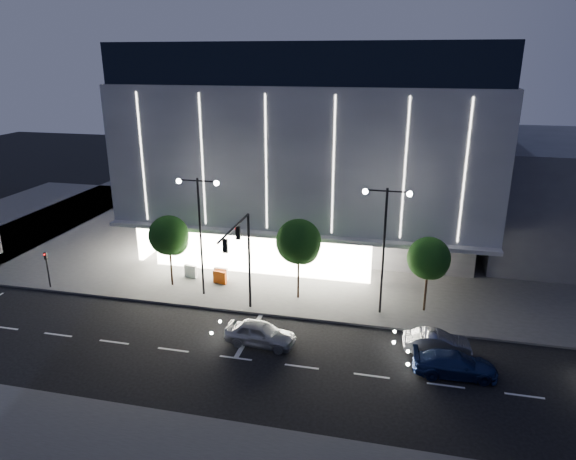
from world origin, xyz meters
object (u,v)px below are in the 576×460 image
(car_second, at_px, (437,342))
(car_third, at_px, (455,364))
(traffic_mast, at_px, (242,249))
(street_lamp_west, at_px, (200,220))
(tree_mid, at_px, (299,244))
(car_lead, at_px, (260,333))
(barrier_c, at_px, (220,277))
(ped_signal_far, at_px, (47,266))
(barrier_b, at_px, (191,271))
(tree_right, at_px, (429,260))
(barrier_d, at_px, (221,274))
(tree_left, at_px, (169,237))
(street_lamp_east, at_px, (385,233))

(car_second, height_order, car_third, car_third)
(traffic_mast, bearing_deg, street_lamp_west, 146.35)
(tree_mid, bearing_deg, car_lead, -98.73)
(traffic_mast, bearing_deg, car_third, -15.25)
(car_lead, bearing_deg, barrier_c, 40.15)
(ped_signal_far, height_order, barrier_b, ped_signal_far)
(street_lamp_west, relative_size, car_lead, 2.03)
(tree_right, xyz_separation_m, barrier_d, (-15.64, 1.72, -3.23))
(tree_right, bearing_deg, tree_left, 180.00)
(car_third, bearing_deg, ped_signal_far, 76.88)
(street_lamp_west, relative_size, barrier_c, 8.18)
(tree_mid, bearing_deg, tree_left, -180.00)
(tree_mid, height_order, barrier_b, tree_mid)
(tree_mid, height_order, tree_right, tree_mid)
(barrier_d, bearing_deg, traffic_mast, -51.85)
(street_lamp_east, height_order, tree_mid, street_lamp_east)
(tree_left, relative_size, tree_right, 1.04)
(street_lamp_east, relative_size, tree_left, 1.57)
(barrier_c, bearing_deg, barrier_b, 179.55)
(car_lead, bearing_deg, barrier_b, 49.26)
(street_lamp_east, xyz_separation_m, car_lead, (-7.00, -5.66, -5.20))
(ped_signal_far, distance_m, barrier_c, 13.08)
(barrier_d, bearing_deg, street_lamp_west, -93.64)
(traffic_mast, height_order, barrier_b, traffic_mast)
(car_lead, bearing_deg, street_lamp_west, 51.45)
(street_lamp_west, xyz_separation_m, tree_right, (16.03, 1.02, -2.07))
(car_lead, bearing_deg, tree_right, -51.54)
(traffic_mast, xyz_separation_m, street_lamp_east, (9.00, 2.66, 0.93))
(traffic_mast, xyz_separation_m, car_third, (13.50, -3.68, -4.36))
(car_second, relative_size, car_third, 0.86)
(tree_right, bearing_deg, ped_signal_far, -174.86)
(street_lamp_west, distance_m, street_lamp_east, 13.00)
(car_third, relative_size, barrier_c, 4.21)
(ped_signal_far, distance_m, barrier_d, 13.15)
(tree_right, bearing_deg, barrier_b, 174.86)
(barrier_b, height_order, barrier_d, same)
(car_second, distance_m, barrier_c, 17.24)
(tree_left, height_order, car_lead, tree_left)
(barrier_c, bearing_deg, barrier_d, 114.34)
(tree_right, relative_size, barrier_b, 5.01)
(ped_signal_far, bearing_deg, barrier_d, 18.89)
(barrier_b, distance_m, barrier_d, 2.55)
(traffic_mast, relative_size, car_lead, 1.59)
(traffic_mast, bearing_deg, ped_signal_far, 175.85)
(street_lamp_east, bearing_deg, traffic_mast, -163.52)
(tree_right, relative_size, car_third, 1.19)
(traffic_mast, distance_m, car_lead, 5.59)
(traffic_mast, bearing_deg, barrier_d, 123.82)
(ped_signal_far, relative_size, tree_left, 0.52)
(traffic_mast, distance_m, barrier_c, 7.30)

